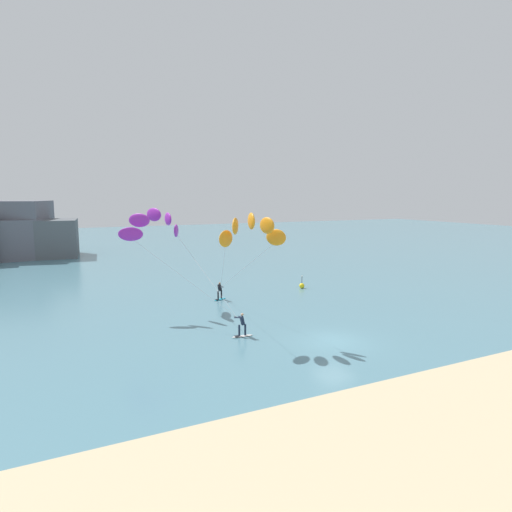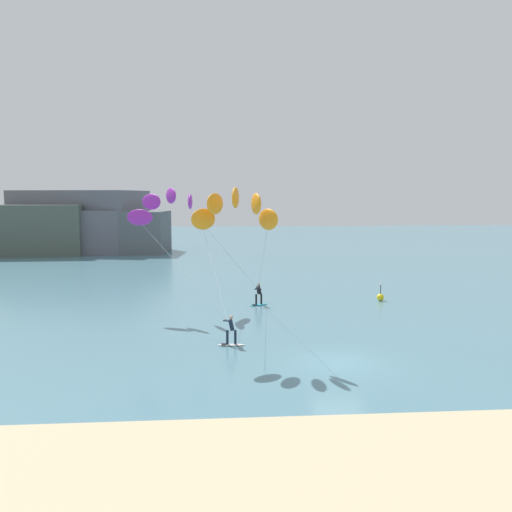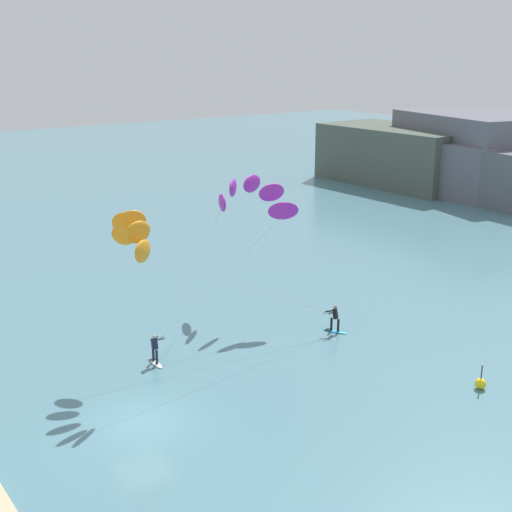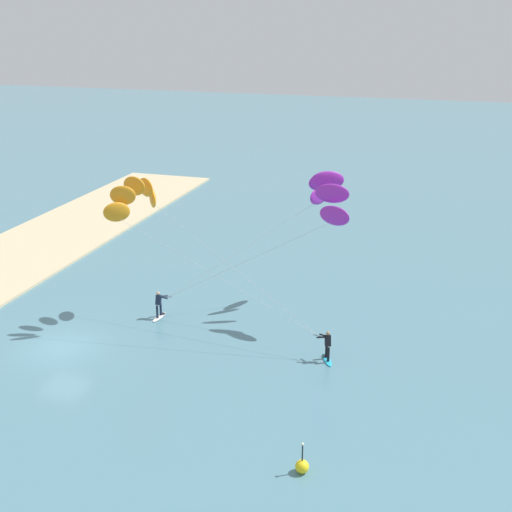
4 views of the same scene
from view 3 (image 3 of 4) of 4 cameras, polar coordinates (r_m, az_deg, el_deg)
ground_plane at (r=32.67m, az=-9.39°, el=-13.40°), size 240.00×240.00×0.00m
kitesurfer_nearshore at (r=35.21m, az=-9.16°, el=1.52°), size 5.28×13.27×8.62m
kitesurfer_mid_water at (r=43.27m, az=-0.59°, el=4.57°), size 7.67×11.24×8.73m
marker_buoy at (r=36.80m, az=17.92°, el=-9.89°), size 0.56×0.56×1.38m
distant_headland at (r=87.39m, az=15.11°, el=7.70°), size 31.05×17.53×8.96m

